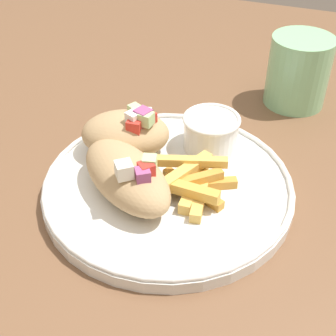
{
  "coord_description": "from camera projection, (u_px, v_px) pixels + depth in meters",
  "views": [
    {
      "loc": [
        0.14,
        -0.41,
        1.09
      ],
      "look_at": [
        0.01,
        -0.05,
        0.78
      ],
      "focal_mm": 50.0,
      "sensor_mm": 36.0,
      "label": 1
    }
  ],
  "objects": [
    {
      "name": "table",
      "position": [
        177.0,
        216.0,
        0.6
      ],
      "size": [
        1.14,
        1.14,
        0.75
      ],
      "color": "brown",
      "rests_on": "ground_plane"
    },
    {
      "name": "plate",
      "position": [
        168.0,
        186.0,
        0.5
      ],
      "size": [
        0.27,
        0.27,
        0.02
      ],
      "color": "white",
      "rests_on": "table"
    },
    {
      "name": "pita_sandwich_near",
      "position": [
        127.0,
        176.0,
        0.47
      ],
      "size": [
        0.14,
        0.13,
        0.06
      ],
      "rotation": [
        0.0,
        0.0,
        -0.61
      ],
      "color": "tan",
      "rests_on": "plate"
    },
    {
      "name": "pita_sandwich_far",
      "position": [
        126.0,
        133.0,
        0.53
      ],
      "size": [
        0.12,
        0.1,
        0.06
      ],
      "rotation": [
        0.0,
        0.0,
        0.33
      ],
      "color": "tan",
      "rests_on": "plate"
    },
    {
      "name": "fries_pile",
      "position": [
        193.0,
        182.0,
        0.48
      ],
      "size": [
        0.1,
        0.09,
        0.03
      ],
      "color": "gold",
      "rests_on": "plate"
    },
    {
      "name": "sauce_ramekin",
      "position": [
        211.0,
        131.0,
        0.54
      ],
      "size": [
        0.07,
        0.07,
        0.04
      ],
      "color": "white",
      "rests_on": "plate"
    },
    {
      "name": "water_glass",
      "position": [
        298.0,
        74.0,
        0.63
      ],
      "size": [
        0.08,
        0.08,
        0.1
      ],
      "color": "#8CCC93",
      "rests_on": "table"
    }
  ]
}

